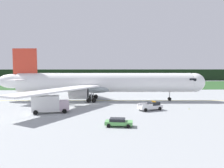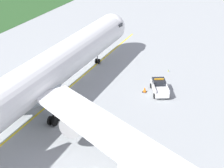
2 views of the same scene
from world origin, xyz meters
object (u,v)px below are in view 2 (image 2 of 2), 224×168
at_px(catering_truck, 132,167).
at_px(airliner, 41,77).
at_px(ops_pickup_truck, 159,87).
at_px(apron_cone, 145,90).

bearing_deg(catering_truck, airliner, 57.24).
xyz_separation_m(ops_pickup_truck, apron_cone, (-0.71, 2.10, -0.50)).
relative_size(ops_pickup_truck, catering_truck, 0.74).
distance_m(airliner, catering_truck, 19.41).
xyz_separation_m(airliner, apron_cone, (10.17, -11.73, -4.44)).
bearing_deg(catering_truck, apron_cone, 12.07).
bearing_deg(ops_pickup_truck, apron_cone, 108.80).
distance_m(airliner, ops_pickup_truck, 18.03).
height_order(ops_pickup_truck, apron_cone, ops_pickup_truck).
relative_size(airliner, apron_cone, 69.59).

